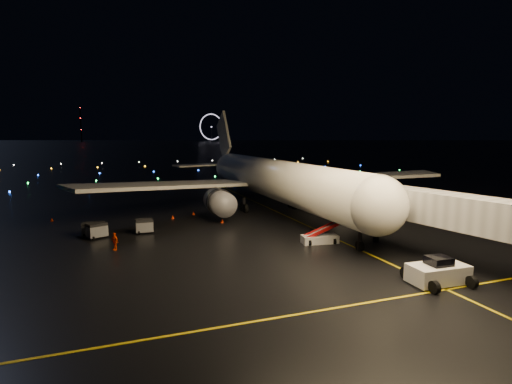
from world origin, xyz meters
TOP-DOWN VIEW (x-y plane):
  - ground at (0.00, 300.00)m, footprint 2000.00×2000.00m
  - lane_centre at (12.00, 15.00)m, footprint 0.25×80.00m
  - lane_cross at (-5.00, -10.00)m, footprint 60.00×0.25m
  - airliner at (11.38, 26.86)m, footprint 60.21×57.29m
  - pushback_tug at (12.34, -8.72)m, footprint 4.72×2.62m
  - belt_loader at (9.38, 5.15)m, footprint 5.98×2.40m
  - crew_c at (-11.80, 9.98)m, footprint 0.99×1.14m
  - safety_cone_0 at (1.96, 18.77)m, footprint 0.59×0.59m
  - safety_cone_1 at (-0.61, 25.48)m, footprint 0.52×0.52m
  - safety_cone_2 at (-3.92, 23.74)m, footprint 0.48×0.48m
  - safety_cone_3 at (-19.86, 27.70)m, footprint 0.45×0.45m
  - ferris_wheel at (170.00, 720.00)m, footprint 49.33×16.80m
  - radio_mast at (-60.00, 740.00)m, footprint 1.80×1.80m
  - taxiway_lights at (0.00, 106.00)m, footprint 164.00×92.00m
  - baggage_cart_0 at (-8.35, 16.48)m, footprint 2.01×1.42m
  - baggage_cart_1 at (-14.47, 17.41)m, footprint 1.90×1.40m
  - baggage_cart_2 at (-13.70, 15.85)m, footprint 2.48×2.18m

SIDE VIEW (x-z plane):
  - ground at x=0.00m, z-range 0.00..0.00m
  - lane_centre at x=12.00m, z-range 0.00..0.02m
  - lane_cross at x=-5.00m, z-range 0.00..0.02m
  - taxiway_lights at x=0.00m, z-range 0.00..0.36m
  - safety_cone_2 at x=-3.92m, z-range 0.00..0.50m
  - safety_cone_3 at x=-19.86m, z-range 0.00..0.51m
  - safety_cone_1 at x=-0.61m, z-range 0.00..0.53m
  - safety_cone_0 at x=1.96m, z-range 0.00..0.53m
  - baggage_cart_1 at x=-14.47m, z-range 0.00..1.53m
  - baggage_cart_0 at x=-8.35m, z-range 0.00..1.69m
  - baggage_cart_2 at x=-13.70m, z-range 0.00..1.76m
  - crew_c at x=-11.80m, z-range 0.00..1.84m
  - pushback_tug at x=12.34m, z-range 0.00..2.20m
  - belt_loader at x=9.38m, z-range 0.00..2.82m
  - airliner at x=11.38m, z-range 0.00..16.83m
  - ferris_wheel at x=170.00m, z-range 0.00..52.00m
  - radio_mast at x=-60.00m, z-range 0.00..64.00m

